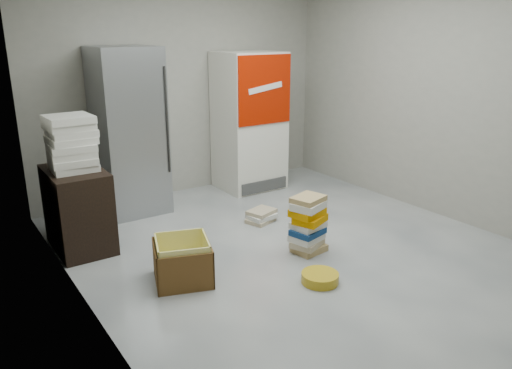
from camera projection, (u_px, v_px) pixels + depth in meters
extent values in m
plane|color=#B6B6B1|center=(306.00, 255.00, 4.80)|extent=(5.00, 5.00, 0.00)
cube|color=gray|center=(184.00, 84.00, 6.35)|extent=(4.00, 0.04, 2.80)
cube|color=gray|center=(79.00, 137.00, 3.31)|extent=(0.04, 5.00, 2.80)
cube|color=gray|center=(451.00, 94.00, 5.45)|extent=(0.04, 5.00, 2.80)
cube|color=#999BA0|center=(129.00, 132.00, 5.71)|extent=(0.70, 0.70, 1.90)
cylinder|color=#333333|center=(167.00, 121.00, 5.55)|extent=(0.02, 0.02, 1.19)
cube|color=silver|center=(249.00, 122.00, 6.61)|extent=(0.80, 0.70, 1.80)
cube|color=#A01400|center=(265.00, 90.00, 6.19)|extent=(0.78, 0.02, 0.85)
cube|color=white|center=(266.00, 88.00, 6.17)|extent=(0.50, 0.01, 0.14)
cube|color=#3F3F3F|center=(264.00, 186.00, 6.57)|extent=(0.70, 0.02, 0.15)
cube|color=black|center=(78.00, 209.00, 4.86)|extent=(0.50, 0.80, 0.80)
cube|color=silver|center=(74.00, 167.00, 4.72)|extent=(0.41, 0.41, 0.06)
cube|color=silver|center=(73.00, 160.00, 4.70)|extent=(0.42, 0.42, 0.06)
cube|color=silver|center=(72.00, 153.00, 4.68)|extent=(0.42, 0.42, 0.06)
cube|color=silver|center=(71.00, 147.00, 4.66)|extent=(0.42, 0.42, 0.06)
cube|color=silver|center=(71.00, 139.00, 4.66)|extent=(0.41, 0.41, 0.06)
cube|color=silver|center=(71.00, 132.00, 4.65)|extent=(0.41, 0.41, 0.06)
cube|color=silver|center=(69.00, 126.00, 4.62)|extent=(0.42, 0.42, 0.06)
cube|color=silver|center=(68.00, 119.00, 4.59)|extent=(0.42, 0.42, 0.06)
cube|color=#A18654|center=(309.00, 248.00, 4.87)|extent=(0.33, 0.28, 0.06)
cube|color=tan|center=(307.00, 243.00, 4.84)|extent=(0.37, 0.34, 0.06)
cube|color=silver|center=(307.00, 237.00, 4.82)|extent=(0.35, 0.31, 0.07)
cube|color=navy|center=(308.00, 231.00, 4.79)|extent=(0.35, 0.31, 0.06)
cube|color=silver|center=(308.00, 225.00, 4.80)|extent=(0.34, 0.29, 0.06)
cube|color=#C98000|center=(310.00, 219.00, 4.77)|extent=(0.37, 0.34, 0.07)
cube|color=#C98000|center=(307.00, 212.00, 4.75)|extent=(0.35, 0.30, 0.07)
cube|color=silver|center=(309.00, 205.00, 4.72)|extent=(0.37, 0.33, 0.07)
cube|color=#A18654|center=(308.00, 199.00, 4.71)|extent=(0.36, 0.32, 0.05)
cube|color=tan|center=(261.00, 220.00, 5.61)|extent=(0.36, 0.32, 0.04)
cube|color=silver|center=(262.00, 216.00, 5.60)|extent=(0.33, 0.27, 0.05)
cube|color=tan|center=(262.00, 212.00, 5.61)|extent=(0.35, 0.31, 0.04)
cube|color=yellow|center=(184.00, 279.00, 4.32)|extent=(0.57, 0.57, 0.01)
cube|color=brown|center=(180.00, 252.00, 4.48)|extent=(0.45, 0.17, 0.34)
cube|color=brown|center=(186.00, 275.00, 4.06)|extent=(0.45, 0.17, 0.34)
cube|color=brown|center=(156.00, 266.00, 4.21)|extent=(0.17, 0.45, 0.34)
cube|color=brown|center=(209.00, 260.00, 4.33)|extent=(0.17, 0.45, 0.34)
cube|color=yellow|center=(180.00, 250.00, 4.46)|extent=(0.41, 0.15, 0.38)
cube|color=yellow|center=(186.00, 271.00, 4.07)|extent=(0.41, 0.15, 0.38)
cube|color=yellow|center=(158.00, 263.00, 4.21)|extent=(0.15, 0.41, 0.38)
cube|color=yellow|center=(207.00, 257.00, 4.32)|extent=(0.15, 0.41, 0.38)
cylinder|color=#B8951A|center=(320.00, 278.00, 4.27)|extent=(0.39, 0.39, 0.09)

